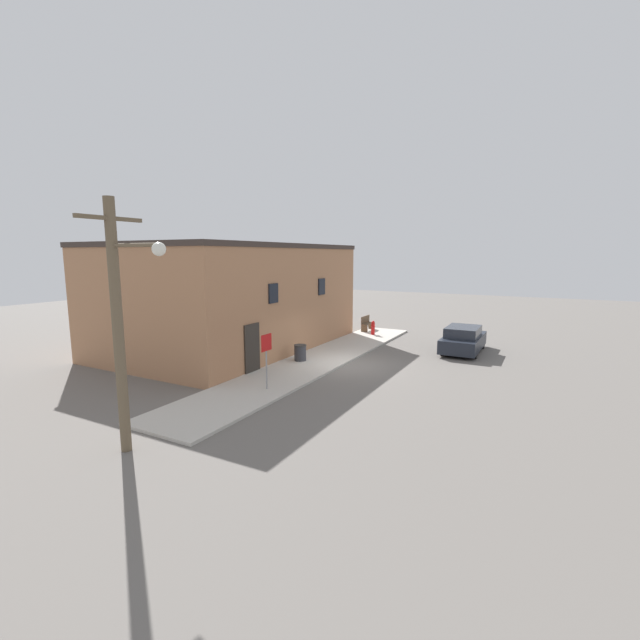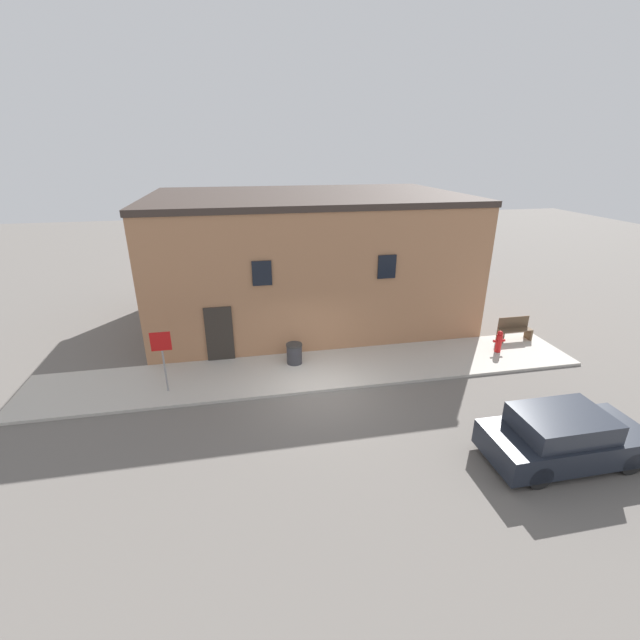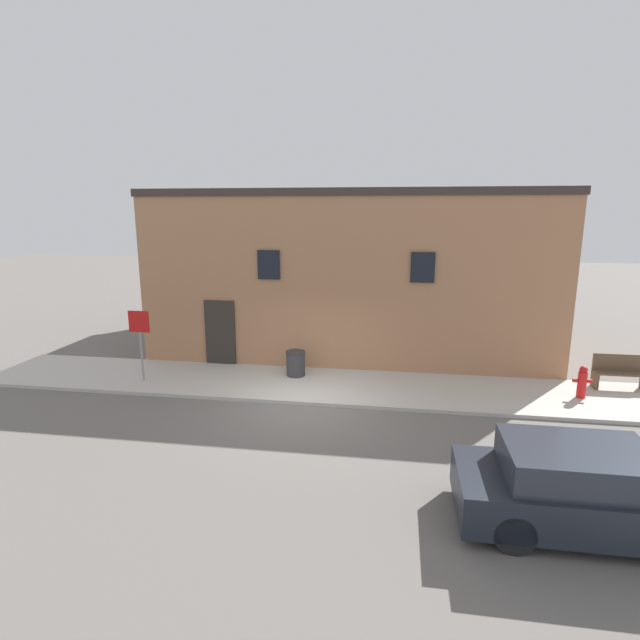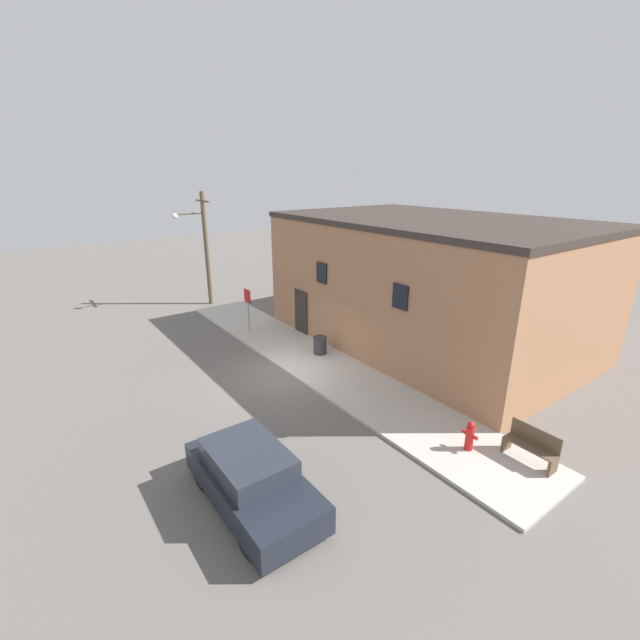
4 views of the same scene
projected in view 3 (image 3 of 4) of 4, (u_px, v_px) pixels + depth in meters
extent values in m
plane|color=#66605B|center=(303.00, 406.00, 13.13)|extent=(80.00, 80.00, 0.00)
cube|color=#BCB7AD|center=(313.00, 385.00, 14.53)|extent=(19.70, 2.94, 0.10)
cube|color=#A87551|center=(356.00, 271.00, 19.38)|extent=(13.39, 8.54, 5.45)
cube|color=#382D28|center=(357.00, 196.00, 18.77)|extent=(13.49, 8.64, 0.24)
cube|color=black|center=(269.00, 265.00, 15.45)|extent=(0.70, 0.08, 0.90)
cube|color=black|center=(423.00, 267.00, 14.74)|extent=(0.70, 0.08, 0.90)
cube|color=#2D2823|center=(220.00, 334.00, 16.19)|extent=(1.00, 0.08, 2.20)
cylinder|color=red|center=(582.00, 385.00, 13.35)|extent=(0.23, 0.23, 0.72)
sphere|color=red|center=(584.00, 370.00, 13.26)|extent=(0.21, 0.21, 0.21)
cylinder|color=red|center=(575.00, 380.00, 13.35)|extent=(0.13, 0.10, 0.10)
cylinder|color=red|center=(589.00, 381.00, 13.30)|extent=(0.13, 0.10, 0.10)
cylinder|color=gray|center=(141.00, 346.00, 14.55)|extent=(0.06, 0.06, 2.10)
cube|color=red|center=(139.00, 322.00, 14.37)|extent=(0.63, 0.02, 0.63)
cube|color=brown|center=(595.00, 380.00, 14.11)|extent=(0.08, 0.44, 0.44)
cube|color=brown|center=(620.00, 373.00, 13.96)|extent=(1.38, 0.44, 0.04)
cube|color=brown|center=(619.00, 362.00, 14.10)|extent=(1.38, 0.04, 0.48)
cylinder|color=#333338|center=(296.00, 364.00, 15.14)|extent=(0.57, 0.57, 0.71)
cylinder|color=#2D2D2D|center=(296.00, 352.00, 15.06)|extent=(0.60, 0.60, 0.06)
cylinder|color=black|center=(495.00, 478.00, 8.99)|extent=(0.63, 0.20, 0.63)
cylinder|color=black|center=(514.00, 533.00, 7.45)|extent=(0.63, 0.20, 0.63)
cube|color=#1E232D|center=(587.00, 498.00, 7.98)|extent=(4.09, 1.80, 0.70)
cube|color=#282D38|center=(578.00, 463.00, 7.88)|extent=(2.25, 1.58, 0.52)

